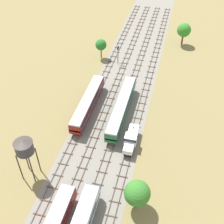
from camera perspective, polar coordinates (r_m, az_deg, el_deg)
name	(u,v)px	position (r m, az deg, el deg)	size (l,w,h in m)	color
ground_plane	(119,99)	(78.88, 1.31, 2.63)	(480.00, 480.00, 0.00)	olive
ballast_bed	(119,99)	(78.87, 1.31, 2.63)	(16.91, 176.00, 0.01)	gray
track_far_left	(97,92)	(80.87, -3.00, 3.85)	(2.40, 126.00, 0.29)	#47382D
track_left	(112,95)	(79.94, -0.03, 3.39)	(2.40, 126.00, 0.29)	#47382D
track_centre_left	(127,97)	(79.22, 2.99, 2.91)	(2.40, 126.00, 0.29)	#47382D
track_centre	(143,100)	(78.73, 6.06, 2.41)	(2.40, 126.00, 0.29)	#47382D
shunter_loco_centre_mid	(131,139)	(65.50, 3.74, -5.22)	(2.74, 8.46, 3.10)	white
diesel_railcar_far_left_midfar	(88,103)	(73.76, -4.73, 1.83)	(2.96, 20.50, 3.80)	maroon
passenger_coach_centre_left_far	(122,107)	(72.26, 1.88, 0.98)	(2.96, 22.00, 3.80)	#286638
water_tower	(24,147)	(57.50, -16.81, -6.61)	(3.72, 3.72, 10.18)	#2D2826
signal_post_nearest	(118,52)	(91.73, 1.25, 11.63)	(0.28, 0.47, 5.84)	gray
signal_post_near	(118,53)	(90.87, 1.10, 11.38)	(0.28, 0.47, 6.00)	gray
lineside_tree_0	(184,30)	(103.81, 13.87, 15.26)	(4.60, 4.60, 7.64)	#4C331E
lineside_tree_1	(137,193)	(54.04, 4.94, -15.53)	(4.82, 4.82, 6.94)	#4C331E
lineside_tree_2	(101,45)	(93.62, -2.18, 12.97)	(3.49, 3.49, 6.43)	#4C331E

